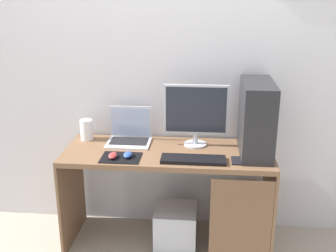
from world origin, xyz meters
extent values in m
plane|color=#9E9384|center=(0.00, 0.00, 0.00)|extent=(8.00, 8.00, 0.00)
cube|color=silver|center=(0.00, 0.32, 1.30)|extent=(4.00, 0.04, 2.60)
cube|color=brown|center=(0.00, 0.00, 0.71)|extent=(1.43, 0.56, 0.03)
cube|color=brown|center=(-0.71, 0.00, 0.35)|extent=(0.02, 0.56, 0.69)
cube|color=brown|center=(0.71, 0.00, 0.35)|extent=(0.02, 0.56, 0.69)
cube|color=brown|center=(0.50, -0.27, 0.38)|extent=(0.40, 0.01, 0.55)
cube|color=#232326|center=(0.59, 0.02, 0.97)|extent=(0.20, 0.47, 0.49)
cylinder|color=#B7BCC6|center=(0.18, 0.13, 0.73)|extent=(0.16, 0.16, 0.01)
cylinder|color=#B7BCC6|center=(0.18, 0.13, 0.78)|extent=(0.04, 0.04, 0.08)
cube|color=#B7BCC6|center=(0.18, 0.12, 0.99)|extent=(0.45, 0.02, 0.35)
cube|color=#232833|center=(0.18, 0.11, 0.99)|extent=(0.42, 0.00, 0.32)
cube|color=silver|center=(-0.29, 0.11, 0.73)|extent=(0.31, 0.24, 0.01)
cube|color=black|center=(-0.29, 0.13, 0.74)|extent=(0.27, 0.16, 0.00)
cube|color=silver|center=(-0.29, 0.22, 0.86)|extent=(0.31, 0.03, 0.24)
cube|color=#ADC1E5|center=(-0.29, 0.21, 0.86)|extent=(0.29, 0.02, 0.22)
cylinder|color=white|center=(-0.62, 0.17, 0.80)|extent=(0.09, 0.09, 0.15)
cube|color=black|center=(0.18, -0.17, 0.74)|extent=(0.42, 0.14, 0.02)
cube|color=black|center=(-0.30, -0.16, 0.73)|extent=(0.26, 0.20, 0.00)
ellipsoid|color=#2D51B2|center=(-0.25, -0.15, 0.75)|extent=(0.06, 0.10, 0.03)
ellipsoid|color=#B23333|center=(-0.35, -0.17, 0.75)|extent=(0.06, 0.10, 0.03)
cube|color=black|center=(0.46, -0.14, 0.73)|extent=(0.07, 0.13, 0.01)
cube|color=#B7BCC6|center=(0.06, -0.03, 0.15)|extent=(0.30, 0.30, 0.30)
camera|label=1|loc=(0.24, -2.66, 1.81)|focal=44.70mm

